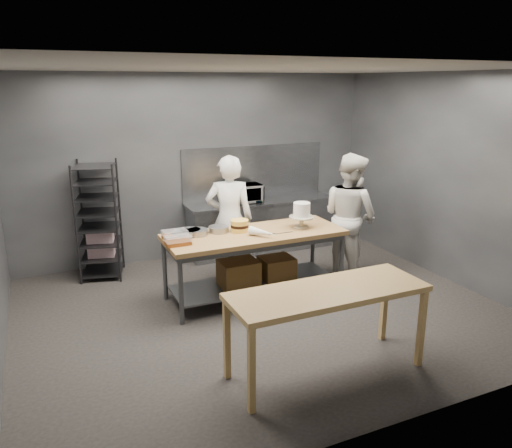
{
  "coord_description": "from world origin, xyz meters",
  "views": [
    {
      "loc": [
        -2.49,
        -5.35,
        2.84
      ],
      "look_at": [
        0.1,
        0.39,
        1.05
      ],
      "focal_mm": 35.0,
      "sensor_mm": 36.0,
      "label": 1
    }
  ],
  "objects_px": {
    "near_counter": "(328,298)",
    "speed_rack": "(99,221)",
    "microwave": "(245,193)",
    "work_table": "(255,257)",
    "chef_behind": "(229,219)",
    "layer_cake": "(240,226)",
    "frosted_cake_stand": "(302,212)",
    "chef_right": "(350,216)"
  },
  "relations": [
    {
      "from": "speed_rack",
      "to": "microwave",
      "type": "xyz_separation_m",
      "value": [
        2.39,
        0.08,
        0.19
      ]
    },
    {
      "from": "work_table",
      "to": "frosted_cake_stand",
      "type": "distance_m",
      "value": 0.89
    },
    {
      "from": "frosted_cake_stand",
      "to": "chef_right",
      "type": "bearing_deg",
      "value": 11.2
    },
    {
      "from": "near_counter",
      "to": "speed_rack",
      "type": "distance_m",
      "value": 4.02
    },
    {
      "from": "frosted_cake_stand",
      "to": "chef_behind",
      "type": "bearing_deg",
      "value": 136.23
    },
    {
      "from": "speed_rack",
      "to": "frosted_cake_stand",
      "type": "distance_m",
      "value": 3.02
    },
    {
      "from": "near_counter",
      "to": "chef_behind",
      "type": "height_order",
      "value": "chef_behind"
    },
    {
      "from": "chef_behind",
      "to": "chef_right",
      "type": "relative_size",
      "value": 1.0
    },
    {
      "from": "chef_right",
      "to": "layer_cake",
      "type": "height_order",
      "value": "chef_right"
    },
    {
      "from": "frosted_cake_stand",
      "to": "layer_cake",
      "type": "height_order",
      "value": "frosted_cake_stand"
    },
    {
      "from": "near_counter",
      "to": "chef_behind",
      "type": "bearing_deg",
      "value": 89.77
    },
    {
      "from": "speed_rack",
      "to": "near_counter",
      "type": "bearing_deg",
      "value": -65.05
    },
    {
      "from": "work_table",
      "to": "near_counter",
      "type": "height_order",
      "value": "work_table"
    },
    {
      "from": "chef_behind",
      "to": "microwave",
      "type": "xyz_separation_m",
      "value": [
        0.69,
        1.04,
        0.11
      ]
    },
    {
      "from": "near_counter",
      "to": "chef_behind",
      "type": "distance_m",
      "value": 2.68
    },
    {
      "from": "near_counter",
      "to": "layer_cake",
      "type": "distance_m",
      "value": 2.12
    },
    {
      "from": "near_counter",
      "to": "speed_rack",
      "type": "relative_size",
      "value": 1.14
    },
    {
      "from": "chef_behind",
      "to": "frosted_cake_stand",
      "type": "relative_size",
      "value": 5.35
    },
    {
      "from": "near_counter",
      "to": "microwave",
      "type": "relative_size",
      "value": 3.69
    },
    {
      "from": "chef_behind",
      "to": "frosted_cake_stand",
      "type": "height_order",
      "value": "chef_behind"
    },
    {
      "from": "microwave",
      "to": "chef_behind",
      "type": "bearing_deg",
      "value": -123.56
    },
    {
      "from": "microwave",
      "to": "frosted_cake_stand",
      "type": "height_order",
      "value": "frosted_cake_stand"
    },
    {
      "from": "work_table",
      "to": "chef_right",
      "type": "height_order",
      "value": "chef_right"
    },
    {
      "from": "near_counter",
      "to": "frosted_cake_stand",
      "type": "height_order",
      "value": "frosted_cake_stand"
    },
    {
      "from": "work_table",
      "to": "chef_behind",
      "type": "relative_size",
      "value": 1.28
    },
    {
      "from": "chef_behind",
      "to": "chef_right",
      "type": "bearing_deg",
      "value": -176.94
    },
    {
      "from": "work_table",
      "to": "frosted_cake_stand",
      "type": "xyz_separation_m",
      "value": [
        0.68,
        -0.04,
        0.56
      ]
    },
    {
      "from": "work_table",
      "to": "speed_rack",
      "type": "relative_size",
      "value": 1.37
    },
    {
      "from": "work_table",
      "to": "near_counter",
      "type": "bearing_deg",
      "value": -92.86
    },
    {
      "from": "speed_rack",
      "to": "work_table",
      "type": "bearing_deg",
      "value": -42.79
    },
    {
      "from": "microwave",
      "to": "speed_rack",
      "type": "bearing_deg",
      "value": -178.09
    },
    {
      "from": "microwave",
      "to": "layer_cake",
      "type": "height_order",
      "value": "microwave"
    },
    {
      "from": "work_table",
      "to": "microwave",
      "type": "relative_size",
      "value": 4.43
    },
    {
      "from": "layer_cake",
      "to": "work_table",
      "type": "bearing_deg",
      "value": -38.58
    },
    {
      "from": "work_table",
      "to": "near_counter",
      "type": "distance_m",
      "value": 2.0
    },
    {
      "from": "near_counter",
      "to": "work_table",
      "type": "bearing_deg",
      "value": 87.14
    },
    {
      "from": "work_table",
      "to": "layer_cake",
      "type": "height_order",
      "value": "layer_cake"
    },
    {
      "from": "work_table",
      "to": "frosted_cake_stand",
      "type": "relative_size",
      "value": 6.86
    },
    {
      "from": "work_table",
      "to": "microwave",
      "type": "height_order",
      "value": "microwave"
    },
    {
      "from": "microwave",
      "to": "layer_cake",
      "type": "xyz_separation_m",
      "value": [
        -0.76,
        -1.61,
        -0.05
      ]
    },
    {
      "from": "frosted_cake_stand",
      "to": "microwave",
      "type": "bearing_deg",
      "value": 92.69
    },
    {
      "from": "chef_behind",
      "to": "layer_cake",
      "type": "xyz_separation_m",
      "value": [
        -0.07,
        -0.57,
        0.06
      ]
    }
  ]
}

